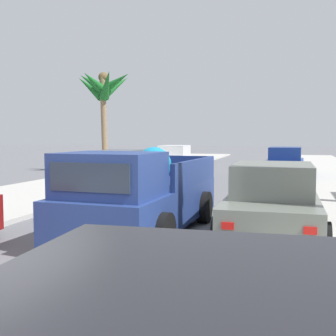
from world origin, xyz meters
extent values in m
cube|color=#B2AFA8|center=(-5.17, 12.00, 0.06)|extent=(4.62, 60.00, 0.12)
cube|color=silver|center=(-4.26, 12.00, 0.05)|extent=(0.16, 60.00, 0.10)
cube|color=silver|center=(4.26, 12.00, 0.05)|extent=(0.16, 60.00, 0.10)
cube|color=navy|center=(0.43, 4.58, 0.60)|extent=(2.17, 5.19, 0.80)
cube|color=navy|center=(0.35, 2.99, 1.40)|extent=(1.79, 1.58, 0.80)
cube|color=#283342|center=(0.38, 3.74, 1.42)|extent=(1.38, 0.13, 0.44)
cube|color=#283342|center=(0.31, 2.23, 1.42)|extent=(1.46, 0.13, 0.48)
cube|color=navy|center=(1.38, 5.40, 1.28)|extent=(0.26, 3.30, 0.56)
cube|color=navy|center=(-0.44, 5.49, 1.28)|extent=(0.26, 3.30, 0.56)
cube|color=navy|center=(0.55, 7.09, 1.28)|extent=(1.88, 0.19, 0.56)
cube|color=silver|center=(0.55, 7.18, 0.44)|extent=(1.83, 0.21, 0.20)
cylinder|color=black|center=(1.33, 3.01, 0.38)|extent=(0.30, 0.77, 0.76)
cylinder|color=black|center=(-0.63, 3.10, 0.38)|extent=(0.30, 0.77, 0.76)
cylinder|color=black|center=(1.47, 5.94, 0.38)|extent=(0.30, 0.77, 0.76)
cylinder|color=black|center=(-0.48, 6.03, 0.38)|extent=(0.30, 0.77, 0.76)
cube|color=red|center=(1.30, 7.11, 0.74)|extent=(0.22, 0.05, 0.18)
cube|color=red|center=(-0.20, 7.19, 0.74)|extent=(0.22, 0.05, 0.18)
sphere|color=#198CBF|center=(0.33, 5.55, 1.42)|extent=(0.84, 0.84, 0.84)
cube|color=#474C56|center=(-3.07, 11.53, 0.54)|extent=(1.78, 4.21, 0.72)
cube|color=#474C56|center=(-3.07, 11.63, 1.22)|extent=(1.53, 2.11, 0.64)
cube|color=#283342|center=(-3.07, 10.66, 1.20)|extent=(1.37, 0.09, 0.52)
cube|color=#283342|center=(-3.08, 12.60, 1.20)|extent=(1.34, 0.09, 0.50)
cylinder|color=black|center=(-2.17, 10.23, 0.32)|extent=(0.22, 0.64, 0.64)
cylinder|color=black|center=(-3.97, 10.23, 0.32)|extent=(0.22, 0.64, 0.64)
cylinder|color=black|center=(-2.18, 12.84, 0.32)|extent=(0.22, 0.64, 0.64)
cylinder|color=black|center=(-3.98, 12.83, 0.32)|extent=(0.22, 0.64, 0.64)
cube|color=red|center=(-2.45, 13.65, 0.64)|extent=(0.20, 0.04, 0.12)
cube|color=white|center=(-2.45, 9.43, 0.61)|extent=(0.20, 0.04, 0.10)
cube|color=red|center=(-3.72, 13.64, 0.64)|extent=(0.20, 0.04, 0.12)
cube|color=white|center=(-3.68, 9.42, 0.61)|extent=(0.20, 0.04, 0.10)
cube|color=silver|center=(-3.17, 19.99, 0.54)|extent=(1.85, 4.24, 0.72)
cube|color=silver|center=(-3.17, 20.09, 1.22)|extent=(1.56, 2.13, 0.64)
cube|color=#283342|center=(-3.15, 19.12, 1.20)|extent=(1.37, 0.11, 0.52)
cube|color=#283342|center=(-3.19, 21.06, 1.20)|extent=(1.34, 0.11, 0.50)
cylinder|color=black|center=(-2.24, 18.71, 0.32)|extent=(0.23, 0.64, 0.64)
cylinder|color=black|center=(-4.04, 18.67, 0.32)|extent=(0.23, 0.64, 0.64)
cylinder|color=black|center=(-2.29, 21.31, 0.32)|extent=(0.23, 0.64, 0.64)
cylinder|color=black|center=(-4.10, 21.28, 0.32)|extent=(0.23, 0.64, 0.64)
cube|color=red|center=(-2.58, 22.11, 0.64)|extent=(0.20, 0.04, 0.12)
cube|color=white|center=(-2.51, 17.90, 0.61)|extent=(0.20, 0.04, 0.10)
cube|color=red|center=(-3.84, 22.09, 0.64)|extent=(0.20, 0.04, 0.12)
cube|color=white|center=(-3.74, 17.87, 0.61)|extent=(0.20, 0.04, 0.10)
cube|color=#283342|center=(2.97, -1.61, 1.20)|extent=(1.37, 0.15, 0.52)
cube|color=white|center=(2.29, -0.41, 0.61)|extent=(0.20, 0.05, 0.10)
cube|color=white|center=(3.52, -0.34, 0.61)|extent=(0.20, 0.05, 0.10)
cube|color=navy|center=(3.20, 18.06, 0.54)|extent=(1.89, 4.25, 0.72)
cube|color=navy|center=(3.20, 17.96, 1.22)|extent=(1.58, 2.15, 0.64)
cube|color=#283342|center=(3.23, 18.93, 1.20)|extent=(1.37, 0.12, 0.52)
cube|color=#283342|center=(3.17, 17.00, 1.20)|extent=(1.34, 0.12, 0.50)
cylinder|color=black|center=(2.34, 19.39, 0.32)|extent=(0.24, 0.65, 0.64)
cylinder|color=black|center=(4.14, 19.34, 0.32)|extent=(0.24, 0.65, 0.64)
cylinder|color=black|center=(2.26, 16.79, 0.32)|extent=(0.24, 0.65, 0.64)
cylinder|color=black|center=(4.06, 16.74, 0.32)|extent=(0.24, 0.65, 0.64)
cube|color=red|center=(2.50, 15.98, 0.64)|extent=(0.20, 0.05, 0.12)
cube|color=white|center=(2.65, 20.19, 0.61)|extent=(0.20, 0.05, 0.10)
cube|color=red|center=(3.77, 15.94, 0.64)|extent=(0.20, 0.05, 0.12)
cube|color=white|center=(3.88, 20.15, 0.61)|extent=(0.20, 0.05, 0.10)
cube|color=slate|center=(3.12, 4.87, 0.54)|extent=(1.78, 4.21, 0.72)
cube|color=slate|center=(3.13, 4.77, 1.22)|extent=(1.53, 2.11, 0.64)
cube|color=#283342|center=(3.12, 5.74, 1.20)|extent=(1.37, 0.09, 0.52)
cube|color=#283342|center=(3.13, 3.80, 1.20)|extent=(1.34, 0.09, 0.50)
cylinder|color=black|center=(2.22, 6.16, 0.32)|extent=(0.22, 0.64, 0.64)
cylinder|color=black|center=(4.02, 6.17, 0.32)|extent=(0.22, 0.64, 0.64)
cylinder|color=black|center=(2.23, 3.56, 0.32)|extent=(0.22, 0.64, 0.64)
cylinder|color=black|center=(4.03, 3.57, 0.32)|extent=(0.22, 0.64, 0.64)
cube|color=red|center=(2.50, 2.75, 0.64)|extent=(0.20, 0.04, 0.12)
cube|color=white|center=(2.50, 6.97, 0.61)|extent=(0.20, 0.04, 0.10)
cube|color=red|center=(3.77, 2.76, 0.64)|extent=(0.20, 0.04, 0.12)
cube|color=white|center=(3.73, 6.98, 0.61)|extent=(0.20, 0.04, 0.10)
cylinder|color=#846B4C|center=(-6.87, 18.30, 2.71)|extent=(0.33, 0.58, 5.44)
cone|color=#196023|center=(-6.02, 18.17, 5.14)|extent=(1.87, 0.83, 1.27)
cone|color=#196023|center=(-6.35, 19.00, 5.04)|extent=(1.51, 1.74, 1.44)
cone|color=#196023|center=(-7.17, 18.97, 5.19)|extent=(1.15, 1.65, 1.17)
cone|color=#196023|center=(-7.88, 18.59, 4.93)|extent=(2.13, 1.11, 1.65)
cone|color=#196023|center=(-7.54, 18.06, 5.14)|extent=(1.59, 1.03, 1.24)
cone|color=#196023|center=(-7.17, 17.61, 5.13)|extent=(1.14, 1.67, 1.27)
cone|color=#196023|center=(-6.30, 17.48, 4.91)|extent=(1.55, 1.90, 1.68)
sphere|color=brown|center=(-6.87, 18.30, 5.43)|extent=(0.59, 0.59, 0.59)
camera|label=1|loc=(3.46, -3.96, 2.10)|focal=45.02mm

